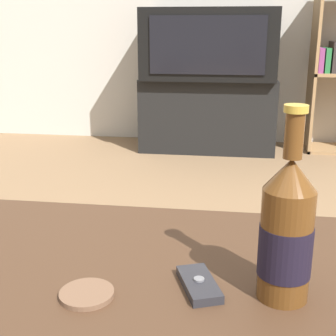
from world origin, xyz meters
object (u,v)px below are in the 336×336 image
object	(u,v)px
tv_stand	(208,114)
television	(210,44)
cell_phone	(199,284)
beer_bottle	(286,233)

from	to	relation	value
tv_stand	television	size ratio (longest dim) A/B	1.05
tv_stand	cell_phone	world-z (taller)	tv_stand
television	beer_bottle	distance (m)	2.68
beer_bottle	cell_phone	xyz separation A→B (m)	(-0.12, 0.00, -0.10)
television	cell_phone	bearing A→B (deg)	-86.93
tv_stand	beer_bottle	distance (m)	2.70
tv_stand	television	distance (m)	0.48
tv_stand	cell_phone	distance (m)	2.68
tv_stand	beer_bottle	size ratio (longest dim) A/B	3.26
beer_bottle	tv_stand	bearing A→B (deg)	95.68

